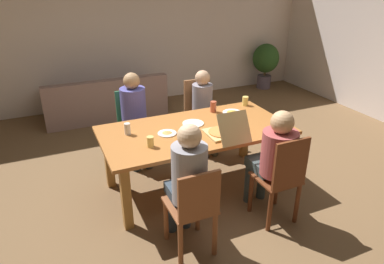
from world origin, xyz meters
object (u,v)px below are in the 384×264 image
at_px(couch, 106,102).
at_px(chair_3, 281,179).
at_px(person_2, 204,105).
at_px(pizza_box_0, 224,132).
at_px(chair_1, 193,209).
at_px(drinking_glass_0, 245,101).
at_px(dining_table, 195,136).
at_px(person_1, 187,177).
at_px(plate_2, 232,112).
at_px(chair_0, 133,124).
at_px(chair_2, 200,112).
at_px(drinking_glass_3, 213,107).
at_px(person_0, 135,112).
at_px(plate_1, 167,133).
at_px(drinking_glass_2, 127,129).
at_px(person_3, 275,154).
at_px(plate_0, 193,123).
at_px(potted_plant, 266,61).
at_px(drinking_glass_1, 150,142).

bearing_deg(couch, chair_3, -74.07).
distance_m(person_2, pizza_box_0, 1.18).
distance_m(chair_1, drinking_glass_0, 2.04).
height_order(dining_table, person_1, person_1).
bearing_deg(plate_2, pizza_box_0, -127.08).
relative_size(chair_1, chair_3, 0.92).
relative_size(chair_0, person_1, 0.75).
bearing_deg(chair_2, person_1, -118.03).
xyz_separation_m(chair_1, couch, (-0.06, 3.71, -0.21)).
xyz_separation_m(dining_table, drinking_glass_3, (0.42, 0.39, 0.17)).
distance_m(person_0, plate_1, 0.87).
distance_m(chair_3, pizza_box_0, 0.78).
height_order(person_0, person_1, person_1).
distance_m(dining_table, person_1, 1.00).
distance_m(chair_2, drinking_glass_2, 1.52).
distance_m(chair_0, person_3, 2.08).
bearing_deg(drinking_glass_0, person_2, 136.38).
bearing_deg(dining_table, drinking_glass_2, 167.53).
height_order(person_0, chair_2, person_0).
bearing_deg(drinking_glass_0, person_3, -108.55).
xyz_separation_m(person_0, plate_0, (0.51, -0.73, 0.03)).
bearing_deg(couch, chair_0, -88.09).
height_order(person_3, drinking_glass_0, person_3).
bearing_deg(person_2, chair_2, 90.00).
distance_m(person_3, drinking_glass_2, 1.59).
bearing_deg(potted_plant, person_0, -148.94).
bearing_deg(person_3, plate_1, 136.38).
bearing_deg(potted_plant, drinking_glass_2, -143.35).
xyz_separation_m(plate_0, couch, (-0.57, 2.57, -0.50)).
xyz_separation_m(person_1, couch, (-0.06, 3.58, -0.48)).
height_order(chair_0, plate_2, chair_0).
relative_size(chair_2, plate_1, 4.83).
distance_m(person_1, chair_3, 1.02).
distance_m(chair_1, drinking_glass_1, 0.87).
xyz_separation_m(person_0, person_2, (0.99, -0.04, -0.04)).
relative_size(chair_0, person_0, 0.77).
bearing_deg(person_0, dining_table, -61.04).
relative_size(chair_2, drinking_glass_3, 7.25).
xyz_separation_m(person_1, plate_2, (1.11, 1.13, 0.03)).
bearing_deg(dining_table, person_2, 58.37).
distance_m(plate_1, drinking_glass_2, 0.44).
height_order(person_3, potted_plant, person_3).
relative_size(person_0, couch, 0.59).
distance_m(plate_2, potted_plant, 3.66).
height_order(chair_0, drinking_glass_3, chair_0).
distance_m(chair_3, drinking_glass_3, 1.39).
bearing_deg(person_0, person_3, -59.48).
height_order(chair_1, plate_2, chair_1).
height_order(chair_1, plate_0, chair_1).
relative_size(person_1, chair_3, 1.28).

